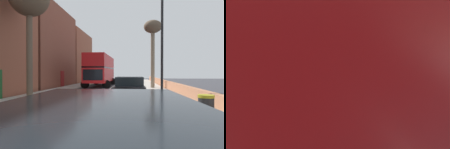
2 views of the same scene
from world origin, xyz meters
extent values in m
cube|color=red|center=(-1.70, 7.54, 1.55)|extent=(2.59, 10.43, 1.70)
cube|color=black|center=(-1.70, 7.54, 2.48)|extent=(2.61, 10.32, 0.16)
cylinder|color=black|center=(-0.39, 4.01, 0.50)|extent=(1.00, 0.31, 1.00)
cylinder|color=black|center=(-0.45, 11.09, 0.50)|extent=(1.00, 0.31, 1.00)
cylinder|color=black|center=(-3.01, 11.07, 0.50)|extent=(1.00, 0.31, 1.00)
cylinder|color=black|center=(-3.46, 17.72, 0.32)|extent=(0.65, 0.25, 0.64)
camera|label=1|loc=(2.79, -17.93, 1.92)|focal=30.75mm
camera|label=2|loc=(-2.28, 2.08, 3.75)|focal=28.11mm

